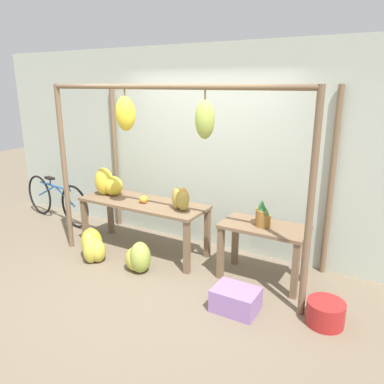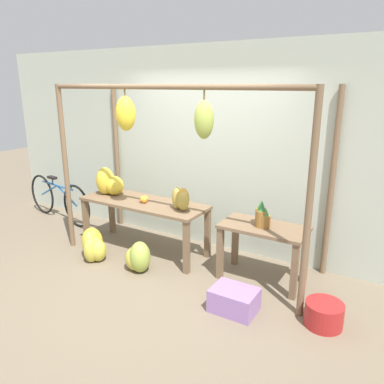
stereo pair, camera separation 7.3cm
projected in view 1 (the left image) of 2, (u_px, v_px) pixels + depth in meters
ground_plane at (151, 285)px, 4.40m from camera, size 20.00×20.00×0.00m
shop_wall_back at (210, 150)px, 5.22m from camera, size 8.00×0.08×2.80m
stall_awning at (173, 143)px, 4.44m from camera, size 3.40×1.18×2.28m
display_table_main at (143, 209)px, 5.16m from camera, size 1.82×0.64×0.73m
display_table_side at (263, 237)px, 4.40m from camera, size 1.00×0.53×0.70m
banana_pile_on_table at (108, 183)px, 5.39m from camera, size 0.48×0.36×0.40m
orange_pile at (144, 200)px, 5.07m from camera, size 0.13×0.13×0.10m
pineapple_cluster at (263, 216)px, 4.32m from camera, size 0.22×0.21×0.32m
banana_pile_ground_left at (93, 247)px, 5.01m from camera, size 0.52×0.43×0.41m
banana_pile_ground_right at (138, 258)px, 4.69m from camera, size 0.47×0.40×0.40m
fruit_crate_white at (236, 300)px, 3.89m from camera, size 0.47×0.35×0.24m
blue_bucket at (325, 313)px, 3.67m from camera, size 0.37×0.37×0.24m
parked_bicycle at (56, 200)px, 6.41m from camera, size 1.77×0.30×0.75m
papaya_pile at (182, 199)px, 4.75m from camera, size 0.30×0.22×0.30m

